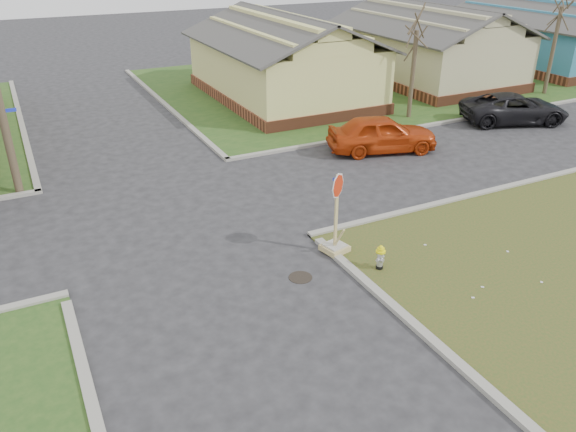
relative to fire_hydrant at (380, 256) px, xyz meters
name	(u,v)px	position (x,y,z in m)	size (l,w,h in m)	color
ground	(217,289)	(-4.32, 1.13, -0.45)	(120.00, 120.00, 0.00)	#252426
verge_far_right	(433,72)	(17.68, 19.13, -0.42)	(37.00, 19.00, 0.05)	#264A1A
curbs	(165,213)	(-4.32, 6.13, -0.45)	(80.00, 40.00, 0.12)	gray
manhole	(300,277)	(-2.12, 0.63, -0.44)	(0.64, 0.64, 0.01)	black
side_house_yellow	(283,59)	(5.68, 17.63, 1.74)	(7.60, 11.60, 4.70)	brown
side_house_tan	(427,45)	(15.68, 17.63, 1.74)	(7.60, 11.60, 4.70)	brown
side_house_teal	(541,33)	(25.68, 17.63, 1.74)	(7.60, 11.60, 4.70)	brown
tree_mid_right	(413,75)	(9.68, 11.33, 1.70)	(0.22, 0.22, 4.20)	#453828
tree_far_right	(553,51)	(19.68, 11.63, 1.98)	(0.22, 0.22, 4.76)	#453828
fire_hydrant	(380,256)	(0.00, 0.00, 0.00)	(0.27, 0.27, 0.72)	black
stop_sign	(335,235)	(-0.60, 1.39, 0.13)	(0.69, 0.67, 2.43)	tan
red_sedan	(382,134)	(5.57, 7.87, 0.33)	(1.84, 4.57, 1.56)	#B5350C
dark_pickup	(515,108)	(13.77, 8.40, 0.26)	(2.35, 5.09, 1.41)	black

